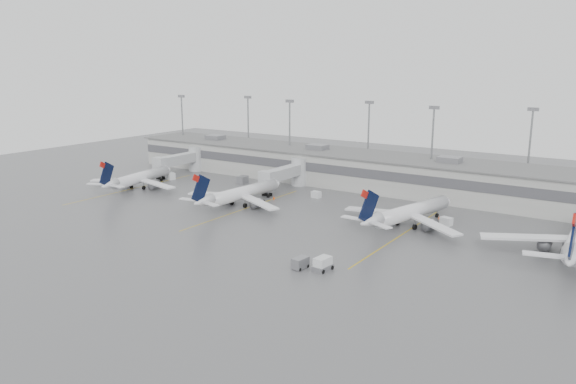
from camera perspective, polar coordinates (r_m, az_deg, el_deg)
The scene contains 18 objects.
ground at distance 91.48m, azimuth -4.89°, elevation -6.41°, with size 260.00×260.00×0.00m, color #505053.
terminal at distance 138.92m, azimuth 10.09°, elevation 1.96°, with size 152.00×17.00×9.45m.
light_masts at distance 142.92m, azimuth 11.15°, elevation 5.42°, with size 142.40×8.00×20.60m.
jet_bridge_left at distance 159.58m, azimuth -10.37°, elevation 3.26°, with size 4.00×17.20×7.00m.
jet_bridge_right at distance 137.93m, azimuth 0.19°, elevation 1.96°, with size 4.00×17.20×7.00m.
stand_markings at distance 110.34m, azimuth 2.88°, elevation -2.96°, with size 105.25×40.00×0.01m.
jet_far_left at distance 142.48m, azimuth -14.98°, elevation 1.41°, with size 23.91×27.04×8.82m.
jet_mid_left at distance 121.34m, azimuth -4.93°, elevation -0.14°, with size 24.97×28.06×9.08m.
jet_mid_right at distance 107.92m, azimuth 12.10°, elevation -2.02°, with size 24.92×28.28×9.31m.
baggage_tug at distance 84.70m, azimuth 3.54°, elevation -7.43°, with size 2.38×3.39×2.06m.
baggage_cart at distance 85.25m, azimuth 1.26°, elevation -7.20°, with size 1.81×2.82×1.72m.
gse_uld_a at distance 152.28m, azimuth -11.83°, elevation 1.60°, with size 2.56×1.70×1.81m, color silver.
gse_uld_b at distance 128.98m, azimuth 2.88°, elevation -0.26°, with size 2.12×1.41×1.50m, color silver.
gse_uld_c at distance 111.47m, azimuth 15.78°, elevation -2.87°, with size 2.17×1.45×1.54m, color silver.
gse_loader at distance 144.51m, azimuth -4.65°, elevation 1.25°, with size 1.91×3.06×1.91m, color slate.
cone_a at distance 156.58m, azimuth -12.95°, elevation 1.63°, with size 0.39×0.39×0.62m, color #E94504.
cone_b at distance 127.48m, azimuth -1.44°, elevation -0.57°, with size 0.51×0.51×0.80m, color #E94504.
cone_c at distance 115.49m, azimuth 15.11°, elevation -2.51°, with size 0.41×0.41×0.66m, color #E94504.
Camera 1 is at (53.99, -67.30, 30.40)m, focal length 35.00 mm.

